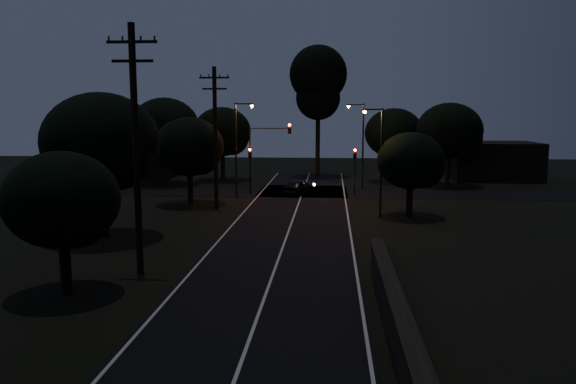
{
  "coord_description": "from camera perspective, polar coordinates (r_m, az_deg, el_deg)",
  "views": [
    {
      "loc": [
        2.55,
        -9.0,
        7.24
      ],
      "look_at": [
        0.0,
        24.0,
        2.5
      ],
      "focal_mm": 35.0,
      "sensor_mm": 36.0,
      "label": 1
    }
  ],
  "objects": [
    {
      "name": "streetlight_c",
      "position": [
        39.24,
        9.22,
        3.82
      ],
      "size": [
        1.46,
        0.26,
        7.5
      ],
      "color": "black",
      "rests_on": "ground"
    },
    {
      "name": "streetlight_a",
      "position": [
        47.72,
        -5.08,
        4.99
      ],
      "size": [
        1.66,
        0.26,
        8.0
      ],
      "color": "black",
      "rests_on": "ground"
    },
    {
      "name": "tree_right_a",
      "position": [
        39.46,
        12.6,
        2.97
      ],
      "size": [
        4.63,
        4.63,
        5.88
      ],
      "color": "black",
      "rests_on": "ground"
    },
    {
      "name": "signal_right",
      "position": [
        49.23,
        6.8,
        2.96
      ],
      "size": [
        0.28,
        0.35,
        4.1
      ],
      "color": "black",
      "rests_on": "ground"
    },
    {
      "name": "tree_far_ne",
      "position": [
        59.3,
        10.92,
        5.78
      ],
      "size": [
        6.03,
        6.03,
        7.63
      ],
      "color": "black",
      "rests_on": "ground"
    },
    {
      "name": "utility_pole_far",
      "position": [
        41.92,
        -7.39,
        5.68
      ],
      "size": [
        2.2,
        0.3,
        10.5
      ],
      "color": "black",
      "rests_on": "ground"
    },
    {
      "name": "signal_left",
      "position": [
        49.7,
        -3.88,
        3.05
      ],
      "size": [
        0.28,
        0.35,
        4.1
      ],
      "color": "black",
      "rests_on": "ground"
    },
    {
      "name": "building_right",
      "position": [
        64.62,
        20.1,
        3.0
      ],
      "size": [
        9.0,
        7.0,
        4.0
      ],
      "primitive_type": "cube",
      "color": "black",
      "rests_on": "ground"
    },
    {
      "name": "tree_left_b",
      "position": [
        23.61,
        -21.75,
        -1.01
      ],
      "size": [
        4.52,
        4.52,
        5.74
      ],
      "color": "black",
      "rests_on": "ground"
    },
    {
      "name": "tall_pine",
      "position": [
        64.1,
        3.08,
        11.11
      ],
      "size": [
        6.45,
        6.45,
        14.65
      ],
      "color": "black",
      "rests_on": "ground"
    },
    {
      "name": "utility_pole_mid",
      "position": [
        25.52,
        -15.21,
        4.49
      ],
      "size": [
        2.2,
        0.3,
        11.0
      ],
      "color": "black",
      "rests_on": "ground"
    },
    {
      "name": "tree_far_w",
      "position": [
        57.26,
        -12.21,
        6.35
      ],
      "size": [
        6.79,
        6.79,
        8.65
      ],
      "color": "black",
      "rests_on": "ground"
    },
    {
      "name": "building_left",
      "position": [
        65.23,
        -15.85,
        3.41
      ],
      "size": [
        10.0,
        8.0,
        4.4
      ],
      "primitive_type": "cube",
      "color": "black",
      "rests_on": "ground"
    },
    {
      "name": "road_surface",
      "position": [
        40.84,
        0.77,
        -2.05
      ],
      "size": [
        60.0,
        70.0,
        0.03
      ],
      "color": "black",
      "rests_on": "ground"
    },
    {
      "name": "streetlight_b",
      "position": [
        53.13,
        7.42,
        5.27
      ],
      "size": [
        1.66,
        0.26,
        8.0
      ],
      "color": "black",
      "rests_on": "ground"
    },
    {
      "name": "signal_mast",
      "position": [
        49.38,
        -1.95,
        4.78
      ],
      "size": [
        3.7,
        0.35,
        6.25
      ],
      "color": "black",
      "rests_on": "ground"
    },
    {
      "name": "tree_left_c",
      "position": [
        33.47,
        -18.16,
        4.6
      ],
      "size": [
        6.61,
        6.61,
        8.36
      ],
      "color": "black",
      "rests_on": "ground"
    },
    {
      "name": "car",
      "position": [
        49.38,
        1.1,
        0.52
      ],
      "size": [
        3.11,
        4.34,
        1.37
      ],
      "primitive_type": "imported",
      "rotation": [
        0.0,
        0.0,
        2.73
      ],
      "color": "black",
      "rests_on": "ground"
    },
    {
      "name": "tree_far_nw",
      "position": [
        60.0,
        -6.51,
        5.97
      ],
      "size": [
        6.12,
        6.12,
        7.75
      ],
      "color": "black",
      "rests_on": "ground"
    },
    {
      "name": "tree_far_e",
      "position": [
        57.11,
        16.3,
        5.85
      ],
      "size": [
        6.41,
        6.41,
        8.13
      ],
      "color": "black",
      "rests_on": "ground"
    },
    {
      "name": "tree_left_d",
      "position": [
        44.33,
        -9.8,
        4.4
      ],
      "size": [
        5.39,
        5.39,
        6.84
      ],
      "color": "black",
      "rests_on": "ground"
    }
  ]
}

